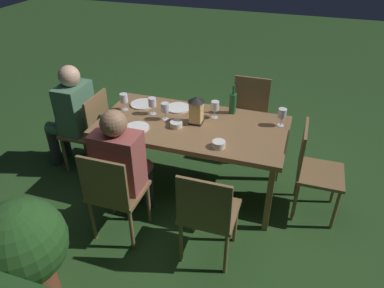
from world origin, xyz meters
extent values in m
plane|color=#26471E|center=(0.00, 0.00, 0.00)|extent=(16.00, 16.00, 0.00)
cube|color=olive|center=(0.00, 0.00, 0.71)|extent=(1.74, 0.88, 0.04)
cube|color=olive|center=(-0.80, -0.37, 0.34)|extent=(0.05, 0.05, 0.69)
cube|color=olive|center=(0.80, -0.37, 0.34)|extent=(0.05, 0.05, 0.69)
cube|color=olive|center=(-0.80, 0.37, 0.34)|extent=(0.05, 0.05, 0.69)
cube|color=olive|center=(0.80, 0.37, 0.34)|extent=(0.05, 0.05, 0.69)
cube|color=brown|center=(-0.39, 0.76, 0.43)|extent=(0.42, 0.40, 0.03)
cube|color=brown|center=(-0.39, 0.95, 0.66)|extent=(0.40, 0.03, 0.42)
cylinder|color=brown|center=(-0.21, 0.59, 0.21)|extent=(0.03, 0.03, 0.42)
cylinder|color=brown|center=(-0.57, 0.59, 0.21)|extent=(0.03, 0.03, 0.42)
cylinder|color=brown|center=(-0.21, 0.93, 0.21)|extent=(0.03, 0.03, 0.42)
cylinder|color=brown|center=(-0.57, 0.93, 0.21)|extent=(0.03, 0.03, 0.42)
cube|color=brown|center=(0.39, 0.76, 0.43)|extent=(0.42, 0.40, 0.03)
cube|color=brown|center=(0.39, 0.95, 0.66)|extent=(0.40, 0.03, 0.42)
cylinder|color=brown|center=(0.57, 0.59, 0.21)|extent=(0.03, 0.03, 0.42)
cylinder|color=brown|center=(0.21, 0.59, 0.21)|extent=(0.03, 0.03, 0.42)
cylinder|color=brown|center=(0.57, 0.93, 0.21)|extent=(0.03, 0.03, 0.42)
cylinder|color=brown|center=(0.21, 0.93, 0.21)|extent=(0.03, 0.03, 0.42)
cube|color=#9E4C47|center=(0.39, 0.70, 0.70)|extent=(0.38, 0.24, 0.50)
sphere|color=#997051|center=(0.39, 0.70, 1.04)|extent=(0.21, 0.21, 0.21)
cylinder|color=#9E4C47|center=(0.48, 0.56, 0.46)|extent=(0.13, 0.36, 0.13)
cylinder|color=#9E4C47|center=(0.30, 0.56, 0.46)|extent=(0.13, 0.36, 0.13)
cylinder|color=#333338|center=(0.48, 0.40, 0.23)|extent=(0.11, 0.11, 0.45)
cylinder|color=#333338|center=(0.30, 0.40, 0.23)|extent=(0.11, 0.11, 0.45)
cube|color=brown|center=(-1.19, 0.00, 0.43)|extent=(0.40, 0.42, 0.03)
cube|color=brown|center=(-1.00, 0.00, 0.66)|extent=(0.03, 0.40, 0.42)
cylinder|color=brown|center=(-1.36, -0.18, 0.21)|extent=(0.03, 0.03, 0.42)
cylinder|color=brown|center=(-1.36, 0.18, 0.21)|extent=(0.03, 0.03, 0.42)
cylinder|color=brown|center=(-1.02, -0.18, 0.21)|extent=(0.03, 0.03, 0.42)
cylinder|color=brown|center=(-1.02, 0.18, 0.21)|extent=(0.03, 0.03, 0.42)
cube|color=brown|center=(-0.39, -0.76, 0.43)|extent=(0.42, 0.40, 0.03)
cube|color=brown|center=(-0.39, -0.95, 0.66)|extent=(0.40, 0.02, 0.42)
cylinder|color=brown|center=(-0.57, -0.59, 0.21)|extent=(0.03, 0.03, 0.42)
cylinder|color=brown|center=(-0.21, -0.59, 0.21)|extent=(0.03, 0.03, 0.42)
cylinder|color=brown|center=(-0.57, -0.93, 0.21)|extent=(0.03, 0.03, 0.42)
cylinder|color=brown|center=(-0.21, -0.93, 0.21)|extent=(0.03, 0.03, 0.42)
cube|color=brown|center=(1.19, 0.00, 0.43)|extent=(0.40, 0.42, 0.03)
cube|color=brown|center=(1.00, 0.00, 0.66)|extent=(0.03, 0.40, 0.42)
cylinder|color=brown|center=(1.36, 0.18, 0.21)|extent=(0.03, 0.03, 0.42)
cylinder|color=brown|center=(1.36, -0.18, 0.21)|extent=(0.03, 0.03, 0.42)
cylinder|color=brown|center=(1.02, 0.18, 0.21)|extent=(0.03, 0.03, 0.42)
cylinder|color=brown|center=(1.02, -0.18, 0.21)|extent=(0.03, 0.03, 0.42)
cube|color=#4C7A5B|center=(1.25, 0.00, 0.70)|extent=(0.24, 0.38, 0.50)
sphere|color=#D1A889|center=(1.25, 0.00, 1.04)|extent=(0.21, 0.21, 0.21)
cylinder|color=#4C7A5B|center=(1.39, 0.09, 0.46)|extent=(0.36, 0.13, 0.13)
cylinder|color=#4C7A5B|center=(1.39, -0.09, 0.46)|extent=(0.36, 0.13, 0.13)
cylinder|color=#333338|center=(1.55, 0.09, 0.23)|extent=(0.11, 0.11, 0.45)
cylinder|color=#333338|center=(1.55, -0.09, 0.23)|extent=(0.11, 0.11, 0.45)
cube|color=black|center=(-0.03, -0.04, 0.74)|extent=(0.12, 0.12, 0.01)
cube|color=#F9D17A|center=(-0.03, -0.04, 0.85)|extent=(0.11, 0.11, 0.20)
cone|color=black|center=(-0.03, -0.04, 0.97)|extent=(0.15, 0.15, 0.05)
cylinder|color=#1E5B2D|center=(-0.30, -0.33, 0.83)|extent=(0.07, 0.07, 0.20)
cylinder|color=#1E5B2D|center=(-0.30, -0.33, 0.98)|extent=(0.03, 0.03, 0.09)
cylinder|color=silver|center=(0.72, -0.07, 0.73)|extent=(0.06, 0.06, 0.00)
cylinder|color=silver|center=(0.72, -0.07, 0.77)|extent=(0.01, 0.01, 0.08)
cylinder|color=silver|center=(0.72, -0.07, 0.86)|extent=(0.08, 0.08, 0.08)
cylinder|color=maroon|center=(0.72, -0.07, 0.83)|extent=(0.07, 0.07, 0.03)
cylinder|color=silver|center=(0.42, -0.07, 0.73)|extent=(0.06, 0.06, 0.00)
cylinder|color=silver|center=(0.42, -0.07, 0.77)|extent=(0.01, 0.01, 0.08)
cylinder|color=silver|center=(0.42, -0.07, 0.86)|extent=(0.08, 0.08, 0.08)
cylinder|color=maroon|center=(0.42, -0.07, 0.83)|extent=(0.07, 0.07, 0.03)
cylinder|color=silver|center=(-0.78, -0.23, 0.73)|extent=(0.06, 0.06, 0.00)
cylinder|color=silver|center=(-0.78, -0.23, 0.77)|extent=(0.01, 0.01, 0.08)
cylinder|color=silver|center=(-0.78, -0.23, 0.86)|extent=(0.08, 0.08, 0.08)
cylinder|color=maroon|center=(-0.78, -0.23, 0.83)|extent=(0.07, 0.07, 0.03)
cylinder|color=silver|center=(0.26, -0.01, 0.73)|extent=(0.06, 0.06, 0.00)
cylinder|color=silver|center=(0.26, -0.01, 0.77)|extent=(0.01, 0.01, 0.08)
cylinder|color=silver|center=(0.26, -0.01, 0.86)|extent=(0.08, 0.08, 0.08)
cylinder|color=maroon|center=(0.26, -0.01, 0.83)|extent=(0.07, 0.07, 0.03)
cylinder|color=silver|center=(-0.17, -0.19, 0.73)|extent=(0.06, 0.06, 0.00)
cylinder|color=silver|center=(-0.17, -0.19, 0.77)|extent=(0.01, 0.01, 0.08)
cylinder|color=silver|center=(-0.17, -0.19, 0.86)|extent=(0.08, 0.08, 0.08)
cylinder|color=maroon|center=(-0.17, -0.19, 0.83)|extent=(0.07, 0.07, 0.03)
cylinder|color=white|center=(0.45, 0.23, 0.74)|extent=(0.22, 0.22, 0.01)
cylinder|color=white|center=(0.60, -0.22, 0.74)|extent=(0.25, 0.25, 0.01)
cylinder|color=white|center=(0.23, -0.26, 0.74)|extent=(0.24, 0.24, 0.01)
cylinder|color=silver|center=(0.12, 0.09, 0.76)|extent=(0.11, 0.11, 0.05)
cylinder|color=#424C1E|center=(0.12, 0.09, 0.77)|extent=(0.10, 0.10, 0.02)
cylinder|color=silver|center=(-0.33, 0.30, 0.76)|extent=(0.11, 0.11, 0.06)
cylinder|color=tan|center=(-0.33, 0.30, 0.77)|extent=(0.09, 0.09, 0.02)
cylinder|color=brown|center=(0.68, 1.54, 0.14)|extent=(0.30, 0.30, 0.29)
sphere|color=#234C1E|center=(0.68, 1.54, 0.54)|extent=(0.60, 0.60, 0.60)
camera|label=1|loc=(-0.90, 2.76, 2.37)|focal=33.71mm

